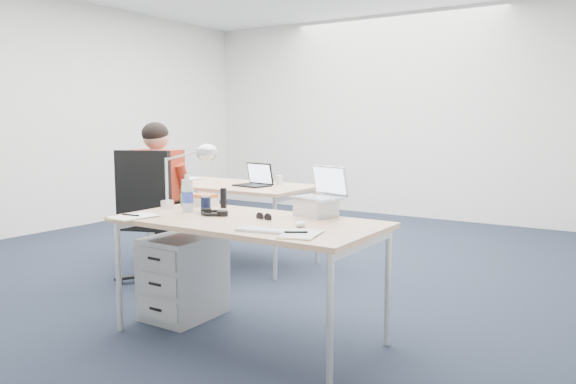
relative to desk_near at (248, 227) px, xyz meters
The scene contains 24 objects.
floor 1.83m from the desk_near, 129.68° to the left, with size 7.00×7.00×0.00m, color black.
room 1.98m from the desk_near, 129.68° to the left, with size 6.02×7.02×2.80m.
desk_near is the anchor object (origin of this frame).
desk_far 1.98m from the desk_near, 131.89° to the left, with size 1.60×0.80×0.73m.
office_chair 1.54m from the desk_near, 157.64° to the left, with size 0.88×0.88×1.09m.
seated_person 1.60m from the desk_near, 152.26° to the left, with size 0.49×0.76×1.30m.
drawer_pedestal_near 0.73m from the desk_near, behind, with size 0.40×0.50×0.55m, color gray.
drawer_pedestal_far 2.29m from the desk_near, 143.63° to the left, with size 0.40×0.50×0.55m, color gray.
silver_laptop 0.48m from the desk_near, 50.98° to the left, with size 0.29×0.22×0.30m, color silver, non-canonical shape.
wireless_keyboard 0.38m from the desk_near, 41.48° to the right, with size 0.27×0.11×0.01m, color white.
computer_mouse 0.40m from the desk_near, ahead, with size 0.06×0.09×0.03m, color white.
headphones 0.29m from the desk_near, behind, with size 0.22×0.17×0.04m, color black, non-canonical shape.
can_koozie 0.45m from the desk_near, 165.96° to the left, with size 0.06×0.06×0.10m, color #121939.
water_bottle 0.54m from the desk_near, behind, with size 0.08×0.08×0.24m, color silver.
bear_figurine 0.72m from the desk_near, 164.75° to the left, with size 0.08×0.06×0.15m, color #3E761F, non-canonical shape.
book_stack 0.69m from the desk_near, 153.68° to the left, with size 0.17×0.13×0.08m, color silver.
cordless_phone 0.51m from the desk_near, 146.52° to the left, with size 0.04×0.02×0.14m, color black.
papers_left 0.71m from the desk_near, 153.08° to the right, with size 0.18×0.26×0.01m, color #E2E283.
papers_right 0.55m from the desk_near, 24.65° to the right, with size 0.18×0.26×0.01m, color #E2E283.
sunglasses 0.11m from the desk_near, 36.53° to the left, with size 0.12×0.05×0.03m, color black, non-canonical shape.
desk_lamp 0.65m from the desk_near, behind, with size 0.40×0.15×0.46m, color silver, non-canonical shape.
dark_laptop 1.77m from the desk_near, 125.84° to the left, with size 0.30×0.29×0.22m, color black, non-canonical shape.
far_cup 1.90m from the desk_near, 118.26° to the left, with size 0.06×0.06×0.09m, color white.
far_papers 2.50m from the desk_near, 142.00° to the left, with size 0.21×0.30×0.01m, color white.
Camera 1 is at (3.07, -3.94, 1.30)m, focal length 35.00 mm.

